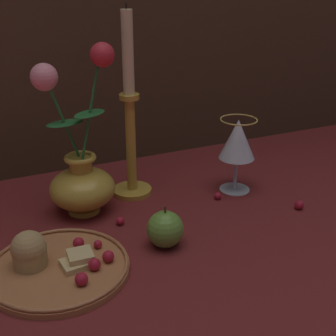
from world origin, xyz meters
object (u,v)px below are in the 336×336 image
object	(u,v)px
vase	(81,173)
wine_glass	(237,142)
plate_with_pastries	(54,263)
candlestick	(130,128)
apple_beside_vase	(165,229)

from	to	relation	value
vase	wine_glass	size ratio (longest dim) A/B	2.04
vase	plate_with_pastries	world-z (taller)	vase
vase	candlestick	distance (m)	0.14
candlestick	apple_beside_vase	size ratio (longest dim) A/B	5.02
vase	wine_glass	distance (m)	0.33
wine_glass	vase	bearing A→B (deg)	172.84
vase	plate_with_pastries	xyz separation A→B (m)	(-0.10, -0.17, -0.07)
wine_glass	plate_with_pastries	bearing A→B (deg)	-162.15
wine_glass	candlestick	bearing A→B (deg)	159.41
plate_with_pastries	wine_glass	size ratio (longest dim) A/B	1.40
plate_with_pastries	wine_glass	distance (m)	0.45
wine_glass	apple_beside_vase	distance (m)	0.28
plate_with_pastries	candlestick	size ratio (longest dim) A/B	0.58
vase	wine_glass	bearing A→B (deg)	-7.16
vase	wine_glass	xyz separation A→B (m)	(0.32, -0.04, 0.03)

